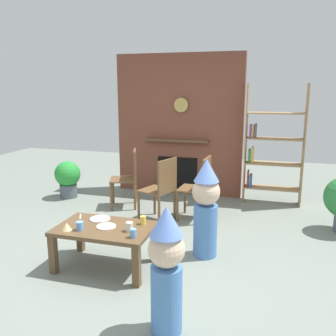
{
  "coord_description": "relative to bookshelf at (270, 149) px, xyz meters",
  "views": [
    {
      "loc": [
        1.27,
        -3.44,
        1.82
      ],
      "look_at": [
        0.15,
        0.4,
        0.94
      ],
      "focal_mm": 38.37,
      "sensor_mm": 36.0,
      "label": 1
    }
  ],
  "objects": [
    {
      "name": "birthday_cake_slice",
      "position": [
        -1.89,
        -2.9,
        -0.4
      ],
      "size": [
        0.1,
        0.1,
        0.08
      ],
      "primitive_type": "cone",
      "color": "#EAC68C",
      "rests_on": "coffee_table"
    },
    {
      "name": "coffee_table",
      "position": [
        -1.56,
        -2.71,
        -0.52
      ],
      "size": [
        0.98,
        0.62,
        0.44
      ],
      "color": "brown",
      "rests_on": "ground_plane"
    },
    {
      "name": "paper_cup_center",
      "position": [
        -1.18,
        -2.88,
        -0.4
      ],
      "size": [
        0.06,
        0.06,
        0.09
      ],
      "primitive_type": "cylinder",
      "color": "#669EE0",
      "rests_on": "coffee_table"
    },
    {
      "name": "bookshelf",
      "position": [
        0.0,
        0.0,
        0.0
      ],
      "size": [
        0.9,
        0.28,
        1.9
      ],
      "color": "#9E7A51",
      "rests_on": "ground_plane"
    },
    {
      "name": "ground_plane",
      "position": [
        -1.25,
        -2.4,
        -0.89
      ],
      "size": [
        12.0,
        12.0,
        0.0
      ],
      "primitive_type": "plane",
      "color": "gray"
    },
    {
      "name": "paper_plate_front",
      "position": [
        -1.55,
        -2.72,
        -0.44
      ],
      "size": [
        0.2,
        0.2,
        0.01
      ],
      "primitive_type": "cylinder",
      "color": "white",
      "rests_on": "coffee_table"
    },
    {
      "name": "child_with_cone_hat",
      "position": [
        -0.67,
        -3.51,
        -0.36
      ],
      "size": [
        0.28,
        0.28,
        1.0
      ],
      "rotation": [
        0.0,
        0.0,
        2.42
      ],
      "color": "#4C7FC6",
      "rests_on": "ground_plane"
    },
    {
      "name": "table_fork",
      "position": [
        -1.95,
        -2.52,
        -0.44
      ],
      "size": [
        0.08,
        0.14,
        0.01
      ],
      "primitive_type": "cube",
      "rotation": [
        0.0,
        0.0,
        2.06
      ],
      "color": "silver",
      "rests_on": "coffee_table"
    },
    {
      "name": "dining_chair_middle",
      "position": [
        -1.39,
        -1.31,
        -0.37
      ],
      "size": [
        0.51,
        0.51,
        0.9
      ],
      "rotation": [
        0.0,
        0.0,
        2.79
      ],
      "color": "brown",
      "rests_on": "ground_plane"
    },
    {
      "name": "dining_chair_left",
      "position": [
        -2.07,
        -0.81,
        -0.37
      ],
      "size": [
        0.51,
        0.51,
        0.9
      ],
      "rotation": [
        0.0,
        0.0,
        3.49
      ],
      "color": "brown",
      "rests_on": "ground_plane"
    },
    {
      "name": "brick_fireplace_feature",
      "position": [
        -1.54,
        0.2,
        0.31
      ],
      "size": [
        2.2,
        0.28,
        2.4
      ],
      "color": "brown",
      "rests_on": "ground_plane"
    },
    {
      "name": "potted_plant_short",
      "position": [
        -3.27,
        -0.65,
        -0.53
      ],
      "size": [
        0.43,
        0.43,
        0.62
      ],
      "color": "#4C5660",
      "rests_on": "ground_plane"
    },
    {
      "name": "paper_plate_rear",
      "position": [
        -1.71,
        -2.54,
        -0.44
      ],
      "size": [
        0.22,
        0.22,
        0.01
      ],
      "primitive_type": "cylinder",
      "color": "white",
      "rests_on": "coffee_table"
    },
    {
      "name": "paper_cup_near_left",
      "position": [
        -1.28,
        -2.75,
        -0.4
      ],
      "size": [
        0.07,
        0.07,
        0.09
      ],
      "primitive_type": "cylinder",
      "color": "silver",
      "rests_on": "coffee_table"
    },
    {
      "name": "paper_cup_far_left",
      "position": [
        -1.76,
        -2.86,
        -0.4
      ],
      "size": [
        0.08,
        0.08,
        0.09
      ],
      "primitive_type": "cylinder",
      "color": "#669EE0",
      "rests_on": "coffee_table"
    },
    {
      "name": "paper_cup_near_right",
      "position": [
        -1.21,
        -2.53,
        -0.4
      ],
      "size": [
        0.06,
        0.06,
        0.09
      ],
      "primitive_type": "cylinder",
      "color": "#F2CC4C",
      "rests_on": "coffee_table"
    },
    {
      "name": "dining_chair_right",
      "position": [
        -0.91,
        -1.07,
        -0.37
      ],
      "size": [
        0.42,
        0.42,
        0.9
      ],
      "rotation": [
        0.0,
        0.0,
        3.08
      ],
      "color": "brown",
      "rests_on": "ground_plane"
    },
    {
      "name": "child_in_pink",
      "position": [
        -0.62,
        -2.16,
        -0.31
      ],
      "size": [
        0.3,
        0.3,
        1.1
      ],
      "rotation": [
        0.0,
        0.0,
        -2.61
      ],
      "color": "#4C7FC6",
      "rests_on": "ground_plane"
    }
  ]
}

